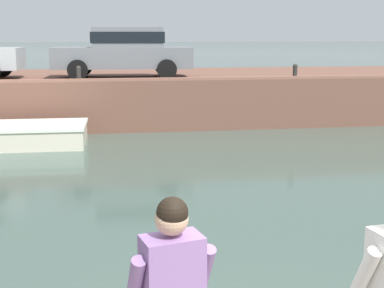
% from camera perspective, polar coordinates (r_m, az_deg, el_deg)
% --- Properties ---
extents(ground_plane, '(400.00, 400.00, 0.00)m').
position_cam_1_polar(ground_plane, '(9.98, -0.56, -4.95)').
color(ground_plane, '#42564C').
extents(far_quay_wall, '(60.00, 6.00, 1.52)m').
position_cam_1_polar(far_quay_wall, '(18.72, -4.59, 5.18)').
color(far_quay_wall, brown).
rests_on(far_quay_wall, ground).
extents(far_wall_coping, '(60.00, 0.24, 0.08)m').
position_cam_1_polar(far_wall_coping, '(15.78, -3.84, 6.91)').
color(far_wall_coping, '#925F4C').
rests_on(far_wall_coping, far_quay_wall).
extents(car_left_inner_grey, '(4.32, 2.04, 1.54)m').
position_cam_1_polar(car_left_inner_grey, '(16.98, -7.18, 9.90)').
color(car_left_inner_grey, slate).
rests_on(car_left_inner_grey, far_quay_wall).
extents(mooring_bollard_mid, '(0.15, 0.15, 0.44)m').
position_cam_1_polar(mooring_bollard_mid, '(15.86, -12.01, 7.43)').
color(mooring_bollard_mid, '#2D2B28').
rests_on(mooring_bollard_mid, far_quay_wall).
extents(mooring_bollard_east, '(0.15, 0.15, 0.44)m').
position_cam_1_polar(mooring_bollard_east, '(16.82, 10.94, 7.70)').
color(mooring_bollard_east, '#2D2B28').
rests_on(mooring_bollard_east, far_quay_wall).
extents(person_seated_left, '(0.58, 0.60, 0.97)m').
position_cam_1_polar(person_seated_left, '(3.38, -2.39, -15.09)').
color(person_seated_left, '#282833').
rests_on(person_seated_left, near_quay).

